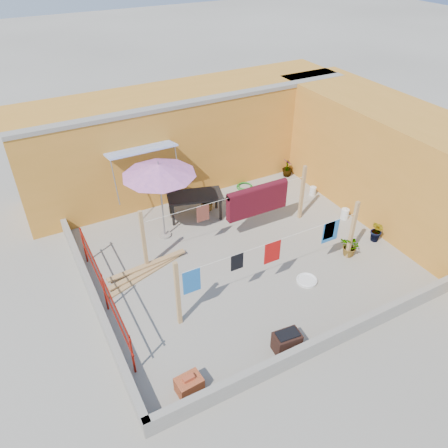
{
  "coord_description": "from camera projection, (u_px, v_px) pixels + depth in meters",
  "views": [
    {
      "loc": [
        -4.88,
        -8.0,
        7.69
      ],
      "look_at": [
        -0.43,
        0.3,
        1.04
      ],
      "focal_mm": 35.0,
      "sensor_mm": 36.0,
      "label": 1
    }
  ],
  "objects": [
    {
      "name": "wall_right",
      "position": [
        393.0,
        163.0,
        13.16
      ],
      "size": [
        2.4,
        9.0,
        3.2
      ],
      "primitive_type": "cube",
      "color": "#C27B2A",
      "rests_on": "ground"
    },
    {
      "name": "ground",
      "position": [
        243.0,
        256.0,
        12.08
      ],
      "size": [
        80.0,
        80.0,
        0.0
      ],
      "primitive_type": "plane",
      "color": "#9E998E",
      "rests_on": "ground"
    },
    {
      "name": "lumber_pile",
      "position": [
        146.0,
        270.0,
        11.48
      ],
      "size": [
        2.36,
        0.87,
        0.14
      ],
      "color": "tan",
      "rests_on": "ground"
    },
    {
      "name": "water_jug_a",
      "position": [
        345.0,
        214.0,
        13.48
      ],
      "size": [
        0.24,
        0.24,
        0.38
      ],
      "color": "silver",
      "rests_on": "ground"
    },
    {
      "name": "plant_right_c",
      "position": [
        351.0,
        247.0,
        11.92
      ],
      "size": [
        0.6,
        0.66,
        0.62
      ],
      "primitive_type": "imported",
      "rotation": [
        0.0,
        0.0,
        4.95
      ],
      "color": "#1E5117",
      "rests_on": "ground"
    },
    {
      "name": "red_railing",
      "position": [
        104.0,
        287.0,
        10.03
      ],
      "size": [
        0.05,
        4.2,
        1.1
      ],
      "color": "maroon",
      "rests_on": "ground"
    },
    {
      "name": "patio_umbrella",
      "position": [
        159.0,
        170.0,
        11.57
      ],
      "size": [
        2.48,
        2.48,
        2.43
      ],
      "color": "gray",
      "rests_on": "ground"
    },
    {
      "name": "parapet_left",
      "position": [
        95.0,
        300.0,
        10.38
      ],
      "size": [
        0.16,
        7.3,
        0.44
      ],
      "primitive_type": "cube",
      "color": "gray",
      "rests_on": "ground"
    },
    {
      "name": "outdoor_table",
      "position": [
        195.0,
        197.0,
        13.26
      ],
      "size": [
        1.83,
        1.26,
        0.78
      ],
      "color": "black",
      "rests_on": "ground"
    },
    {
      "name": "brazier",
      "position": [
        287.0,
        342.0,
        9.33
      ],
      "size": [
        0.61,
        0.44,
        0.51
      ],
      "color": "black",
      "rests_on": "ground"
    },
    {
      "name": "green_hose",
      "position": [
        245.0,
        186.0,
        15.1
      ],
      "size": [
        0.57,
        0.57,
        0.08
      ],
      "color": "#1A761C",
      "rests_on": "ground"
    },
    {
      "name": "plant_back_a",
      "position": [
        207.0,
        200.0,
        13.8
      ],
      "size": [
        0.82,
        0.81,
        0.69
      ],
      "primitive_type": "imported",
      "rotation": [
        0.0,
        0.0,
        0.72
      ],
      "color": "#1E5117",
      "rests_on": "ground"
    },
    {
      "name": "plant_right_a",
      "position": [
        271.0,
        191.0,
        14.16
      ],
      "size": [
        0.49,
        0.39,
        0.81
      ],
      "primitive_type": "imported",
      "rotation": [
        0.0,
        0.0,
        2.88
      ],
      "color": "#1E5117",
      "rests_on": "ground"
    },
    {
      "name": "plant_right_b",
      "position": [
        377.0,
        231.0,
        12.42
      ],
      "size": [
        0.39,
        0.45,
        0.71
      ],
      "primitive_type": "imported",
      "rotation": [
        0.0,
        0.0,
        4.52
      ],
      "color": "#1E5117",
      "rests_on": "ground"
    },
    {
      "name": "clothesline_rig",
      "position": [
        257.0,
        208.0,
        12.12
      ],
      "size": [
        5.09,
        2.35,
        1.8
      ],
      "color": "tan",
      "rests_on": "ground"
    },
    {
      "name": "plant_back_b",
      "position": [
        287.0,
        168.0,
        15.62
      ],
      "size": [
        0.37,
        0.37,
        0.66
      ],
      "primitive_type": "imported",
      "rotation": [
        0.0,
        0.0,
        1.56
      ],
      "color": "#1E5117",
      "rests_on": "ground"
    },
    {
      "name": "wall_back",
      "position": [
        187.0,
        137.0,
        14.72
      ],
      "size": [
        11.0,
        3.27,
        3.21
      ],
      "color": "#C27B2A",
      "rests_on": "ground"
    },
    {
      "name": "brick_stack",
      "position": [
        189.0,
        385.0,
        8.53
      ],
      "size": [
        0.53,
        0.41,
        0.44
      ],
      "color": "#A94C27",
      "rests_on": "ground"
    },
    {
      "name": "white_basin",
      "position": [
        307.0,
        280.0,
        11.19
      ],
      "size": [
        0.55,
        0.55,
        0.09
      ],
      "color": "silver",
      "rests_on": "ground"
    },
    {
      "name": "parapet_front",
      "position": [
        327.0,
        341.0,
        9.37
      ],
      "size": [
        8.3,
        0.16,
        0.44
      ],
      "primitive_type": "cube",
      "color": "gray",
      "rests_on": "ground"
    },
    {
      "name": "water_jug_b",
      "position": [
        313.0,
        191.0,
        14.64
      ],
      "size": [
        0.22,
        0.22,
        0.34
      ],
      "color": "silver",
      "rests_on": "ground"
    }
  ]
}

